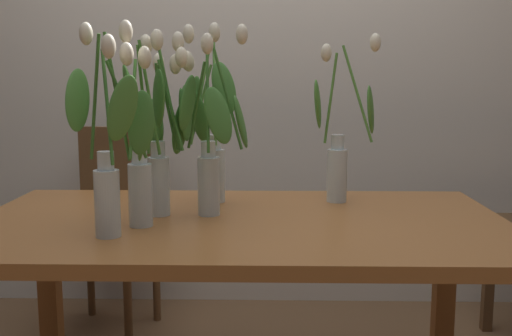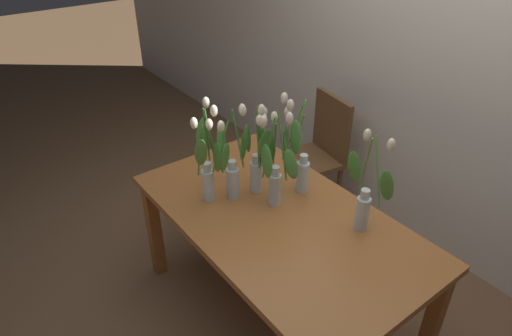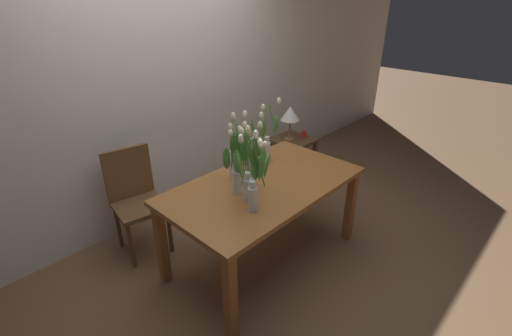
# 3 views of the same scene
# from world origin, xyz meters

# --- Properties ---
(ground_plane) EXTENTS (18.00, 18.00, 0.00)m
(ground_plane) POSITION_xyz_m (0.00, 0.00, 0.00)
(ground_plane) COLOR brown
(room_wall_rear) EXTENTS (9.00, 0.10, 2.70)m
(room_wall_rear) POSITION_xyz_m (0.00, 1.30, 1.35)
(room_wall_rear) COLOR silver
(room_wall_rear) RESTS_ON ground
(dining_table) EXTENTS (1.60, 0.90, 0.74)m
(dining_table) POSITION_xyz_m (0.00, 0.00, 0.65)
(dining_table) COLOR #A3602D
(dining_table) RESTS_ON ground
(tulip_vase_0) EXTENTS (0.13, 0.26, 0.56)m
(tulip_vase_0) POSITION_xyz_m (-0.27, -0.09, 0.95)
(tulip_vase_0) COLOR silver
(tulip_vase_0) RESTS_ON dining_table
(tulip_vase_1) EXTENTS (0.26, 0.18, 0.58)m
(tulip_vase_1) POSITION_xyz_m (-0.09, 0.04, 0.94)
(tulip_vase_1) COLOR silver
(tulip_vase_1) RESTS_ON dining_table
(tulip_vase_2) EXTENTS (0.20, 0.15, 0.55)m
(tulip_vase_2) POSITION_xyz_m (-0.22, 0.05, 0.96)
(tulip_vase_2) COLOR silver
(tulip_vase_2) RESTS_ON dining_table
(tulip_vase_3) EXTENTS (0.23, 0.13, 0.56)m
(tulip_vase_3) POSITION_xyz_m (0.33, 0.26, 0.93)
(tulip_vase_3) COLOR silver
(tulip_vase_3) RESTS_ON dining_table
(tulip_vase_4) EXTENTS (0.23, 0.20, 0.57)m
(tulip_vase_4) POSITION_xyz_m (-0.33, -0.20, 0.98)
(tulip_vase_4) COLOR silver
(tulip_vase_4) RESTS_ON dining_table
(tulip_vase_5) EXTENTS (0.19, 0.18, 0.59)m
(tulip_vase_5) POSITION_xyz_m (-0.11, 0.21, 0.96)
(tulip_vase_5) COLOR silver
(tulip_vase_5) RESTS_ON dining_table
(dining_chair) EXTENTS (0.46, 0.46, 0.93)m
(dining_chair) POSITION_xyz_m (-0.63, 0.92, 0.52)
(dining_chair) COLOR brown
(dining_chair) RESTS_ON ground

